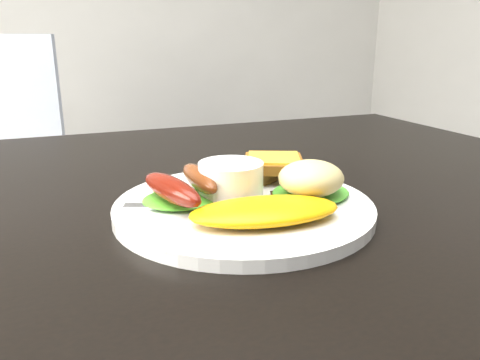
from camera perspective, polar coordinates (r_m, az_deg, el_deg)
dining_table at (r=0.54m, az=-9.98°, el=-3.82°), size 1.20×0.80×0.04m
dining_chair at (r=1.80m, az=-26.35°, el=-0.04°), size 0.50×0.50×0.05m
person at (r=0.96m, az=-20.78°, el=10.91°), size 0.65×0.48×1.67m
plate at (r=0.47m, az=0.45°, el=-3.35°), size 0.26×0.26×0.01m
lettuce_left at (r=0.47m, az=-7.38°, el=-2.32°), size 0.09×0.08×0.01m
lettuce_right at (r=0.49m, az=8.60°, el=-1.50°), size 0.11×0.10×0.01m
omelette at (r=0.42m, az=3.08°, el=-3.78°), size 0.15×0.08×0.02m
sausage_a at (r=0.45m, az=-8.37°, el=-1.10°), size 0.05×0.10×0.02m
sausage_b at (r=0.48m, az=-5.00°, el=0.24°), size 0.02×0.09×0.02m
ramekin at (r=0.48m, az=-1.12°, el=-0.12°), size 0.09×0.09×0.04m
toast_a at (r=0.54m, az=0.05°, el=0.59°), size 0.09×0.09×0.01m
toast_b at (r=0.54m, az=4.13°, el=2.00°), size 0.09×0.09×0.01m
potato_salad at (r=0.47m, az=8.65°, el=0.22°), size 0.07×0.06×0.04m
fork at (r=0.45m, az=-4.72°, el=-3.25°), size 0.14×0.07×0.00m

